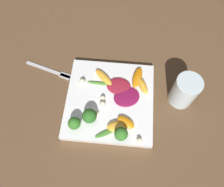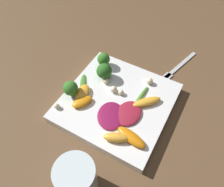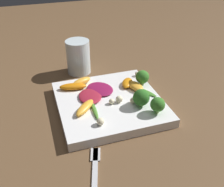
{
  "view_description": "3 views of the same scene",
  "coord_description": "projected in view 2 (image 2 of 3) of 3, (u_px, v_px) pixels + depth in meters",
  "views": [
    {
      "loc": [
        -0.27,
        -0.03,
        0.66
      ],
      "look_at": [
        0.01,
        -0.01,
        0.04
      ],
      "focal_mm": 35.0,
      "sensor_mm": 36.0,
      "label": 1
    },
    {
      "loc": [
        0.15,
        -0.3,
        0.5
      ],
      "look_at": [
        -0.02,
        0.01,
        0.03
      ],
      "focal_mm": 35.0,
      "sensor_mm": 36.0,
      "label": 2
    },
    {
      "loc": [
        0.17,
        0.56,
        0.42
      ],
      "look_at": [
        -0.01,
        -0.01,
        0.03
      ],
      "focal_mm": 42.0,
      "sensor_mm": 36.0,
      "label": 3
    }
  ],
  "objects": [
    {
      "name": "ground_plane",
      "position": [
        117.0,
        105.0,
        0.6
      ],
      "size": [
        2.4,
        2.4,
        0.0
      ],
      "primitive_type": "plane",
      "color": "brown"
    },
    {
      "name": "plate",
      "position": [
        117.0,
        102.0,
        0.59
      ],
      "size": [
        0.27,
        0.27,
        0.02
      ],
      "color": "white",
      "rests_on": "ground_plane"
    },
    {
      "name": "drinking_glass",
      "position": [
        77.0,
        180.0,
        0.42
      ],
      "size": [
        0.08,
        0.08,
        0.11
      ],
      "color": "silver",
      "rests_on": "ground_plane"
    },
    {
      "name": "fork",
      "position": [
        176.0,
        69.0,
        0.68
      ],
      "size": [
        0.06,
        0.17,
        0.01
      ],
      "color": "silver",
      "rests_on": "ground_plane"
    },
    {
      "name": "radicchio_leaf_0",
      "position": [
        111.0,
        115.0,
        0.54
      ],
      "size": [
        0.09,
        0.1,
        0.01
      ],
      "color": "maroon",
      "rests_on": "plate"
    },
    {
      "name": "radicchio_leaf_1",
      "position": [
        129.0,
        113.0,
        0.55
      ],
      "size": [
        0.07,
        0.08,
        0.01
      ],
      "color": "maroon",
      "rests_on": "plate"
    },
    {
      "name": "orange_segment_0",
      "position": [
        82.0,
        102.0,
        0.57
      ],
      "size": [
        0.05,
        0.06,
        0.02
      ],
      "color": "orange",
      "rests_on": "plate"
    },
    {
      "name": "orange_segment_1",
      "position": [
        147.0,
        102.0,
        0.56
      ],
      "size": [
        0.07,
        0.07,
        0.02
      ],
      "color": "#FCAD33",
      "rests_on": "plate"
    },
    {
      "name": "orange_segment_2",
      "position": [
        83.0,
        92.0,
        0.58
      ],
      "size": [
        0.04,
        0.06,
        0.02
      ],
      "color": "#FCAD33",
      "rests_on": "plate"
    },
    {
      "name": "orange_segment_3",
      "position": [
        131.0,
        137.0,
        0.5
      ],
      "size": [
        0.08,
        0.04,
        0.02
      ],
      "color": "orange",
      "rests_on": "plate"
    },
    {
      "name": "orange_segment_4",
      "position": [
        116.0,
        138.0,
        0.5
      ],
      "size": [
        0.07,
        0.05,
        0.02
      ],
      "color": "#FCAD33",
      "rests_on": "plate"
    },
    {
      "name": "broccoli_floret_0",
      "position": [
        71.0,
        88.0,
        0.57
      ],
      "size": [
        0.04,
        0.04,
        0.05
      ],
      "color": "#7A9E51",
      "rests_on": "plate"
    },
    {
      "name": "broccoli_floret_1",
      "position": [
        104.0,
        59.0,
        0.64
      ],
      "size": [
        0.04,
        0.04,
        0.04
      ],
      "color": "#84AD5B",
      "rests_on": "plate"
    },
    {
      "name": "broccoli_floret_2",
      "position": [
        104.0,
        71.0,
        0.61
      ],
      "size": [
        0.04,
        0.04,
        0.05
      ],
      "color": "#7A9E51",
      "rests_on": "plate"
    },
    {
      "name": "arugula_sprig_0",
      "position": [
        141.0,
        97.0,
        0.58
      ],
      "size": [
        0.02,
        0.08,
        0.01
      ],
      "color": "#518E33",
      "rests_on": "plate"
    },
    {
      "name": "arugula_sprig_1",
      "position": [
        82.0,
        85.0,
        0.61
      ],
      "size": [
        0.05,
        0.07,
        0.0
      ],
      "color": "#47842D",
      "rests_on": "plate"
    },
    {
      "name": "macadamia_nut_0",
      "position": [
        114.0,
        89.0,
        0.59
      ],
      "size": [
        0.02,
        0.02,
        0.02
      ],
      "color": "beige",
      "rests_on": "plate"
    },
    {
      "name": "macadamia_nut_1",
      "position": [
        150.0,
        81.0,
        0.61
      ],
      "size": [
        0.02,
        0.02,
        0.02
      ],
      "color": "beige",
      "rests_on": "plate"
    },
    {
      "name": "macadamia_nut_2",
      "position": [
        57.0,
        106.0,
        0.56
      ],
      "size": [
        0.01,
        0.01,
        0.01
      ],
      "color": "beige",
      "rests_on": "plate"
    },
    {
      "name": "macadamia_nut_3",
      "position": [
        106.0,
        81.0,
        0.61
      ],
      "size": [
        0.02,
        0.02,
        0.02
      ],
      "color": "beige",
      "rests_on": "plate"
    },
    {
      "name": "macadamia_nut_4",
      "position": [
        120.0,
        92.0,
        0.58
      ],
      "size": [
        0.01,
        0.01,
        0.01
      ],
      "color": "beige",
      "rests_on": "plate"
    }
  ]
}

